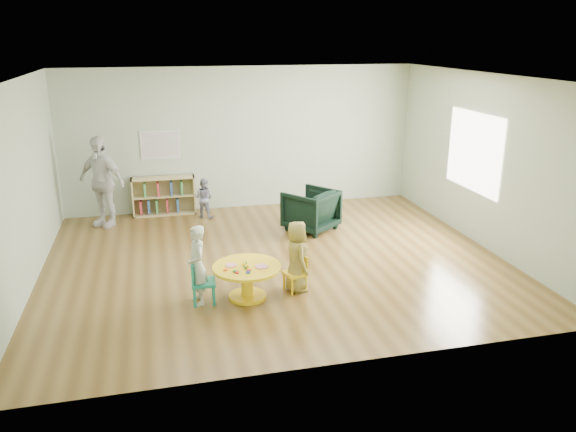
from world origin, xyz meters
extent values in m
plane|color=brown|center=(0.00, 0.00, 0.00)|extent=(7.00, 7.00, 0.00)
cube|color=silver|center=(0.00, 0.00, 2.75)|extent=(7.00, 6.00, 0.10)
cube|color=#9DAE95|center=(0.00, 3.00, 1.40)|extent=(7.00, 0.10, 2.80)
cube|color=#9DAE95|center=(0.00, -3.00, 1.40)|extent=(7.00, 0.10, 2.80)
cube|color=#9DAE95|center=(-3.50, 0.00, 1.40)|extent=(0.10, 6.00, 2.80)
cube|color=#9DAE95|center=(3.50, 0.00, 1.40)|extent=(0.10, 6.00, 2.80)
cube|color=white|center=(3.48, 0.30, 1.50)|extent=(0.02, 1.60, 1.30)
cylinder|color=yellow|center=(-0.64, -1.19, 0.21)|extent=(0.16, 0.16, 0.42)
cylinder|color=yellow|center=(-0.64, -1.19, 0.02)|extent=(0.51, 0.51, 0.04)
cylinder|color=yellow|center=(-0.64, -1.19, 0.44)|extent=(0.91, 0.91, 0.04)
cylinder|color=pink|center=(-0.84, -1.14, 0.46)|extent=(0.15, 0.15, 0.02)
cylinder|color=pink|center=(-0.46, -1.27, 0.46)|extent=(0.17, 0.17, 0.02)
cylinder|color=yellow|center=(-0.66, -1.21, 0.48)|extent=(0.07, 0.13, 0.04)
cylinder|color=#126A28|center=(-0.68, -1.29, 0.48)|extent=(0.03, 0.05, 0.02)
cylinder|color=#126A28|center=(-0.64, -1.12, 0.48)|extent=(0.03, 0.05, 0.02)
cube|color=red|center=(-0.64, -1.36, 0.47)|extent=(0.06, 0.07, 0.02)
cube|color=#FF5915|center=(-0.93, -1.27, 0.47)|extent=(0.07, 0.07, 0.02)
cube|color=#163BA9|center=(-0.66, -1.42, 0.47)|extent=(0.06, 0.06, 0.02)
cube|color=#126A28|center=(-0.82, -1.35, 0.47)|extent=(0.06, 0.06, 0.02)
cube|color=red|center=(-0.80, -1.39, 0.47)|extent=(0.06, 0.06, 0.02)
cube|color=#FF5915|center=(-0.66, -1.23, 0.47)|extent=(0.07, 0.06, 0.02)
cube|color=#1B967D|center=(-1.22, -1.20, 0.29)|extent=(0.33, 0.33, 0.04)
cube|color=#1B967D|center=(-1.35, -1.19, 0.44)|extent=(0.05, 0.31, 0.27)
cylinder|color=#1B967D|center=(-1.33, -1.07, 0.13)|extent=(0.04, 0.04, 0.27)
cylinder|color=#1B967D|center=(-1.35, -1.31, 0.13)|extent=(0.04, 0.04, 0.27)
cylinder|color=#1B967D|center=(-1.09, -1.08, 0.13)|extent=(0.04, 0.04, 0.27)
cylinder|color=#1B967D|center=(-1.10, -1.33, 0.13)|extent=(0.04, 0.04, 0.27)
cube|color=yellow|center=(0.03, -1.13, 0.26)|extent=(0.34, 0.34, 0.04)
cube|color=yellow|center=(0.15, -1.10, 0.39)|extent=(0.10, 0.27, 0.24)
cylinder|color=yellow|center=(0.17, -1.21, 0.12)|extent=(0.03, 0.03, 0.24)
cylinder|color=yellow|center=(0.11, -1.00, 0.12)|extent=(0.03, 0.03, 0.24)
cylinder|color=yellow|center=(-0.04, -1.27, 0.12)|extent=(0.03, 0.03, 0.24)
cylinder|color=yellow|center=(-0.10, -1.06, 0.12)|extent=(0.03, 0.03, 0.24)
cube|color=tan|center=(-2.19, 2.83, 0.38)|extent=(0.03, 0.30, 0.75)
cube|color=tan|center=(-1.01, 2.83, 0.38)|extent=(0.03, 0.30, 0.75)
cube|color=tan|center=(-1.60, 2.83, 0.01)|extent=(1.20, 0.30, 0.03)
cube|color=tan|center=(-1.60, 2.83, 0.73)|extent=(1.20, 0.30, 0.03)
cube|color=tan|center=(-1.60, 2.83, 0.38)|extent=(1.14, 0.28, 0.03)
cube|color=tan|center=(-1.60, 2.97, 0.38)|extent=(1.20, 0.02, 0.75)
cube|color=#CA3544|center=(-2.05, 2.81, 0.18)|extent=(0.04, 0.18, 0.26)
cube|color=#3063A9|center=(-1.90, 2.81, 0.18)|extent=(0.04, 0.18, 0.26)
cube|color=#489C50|center=(-1.75, 2.81, 0.18)|extent=(0.04, 0.18, 0.26)
cube|color=#CA3544|center=(-1.55, 2.81, 0.18)|extent=(0.04, 0.18, 0.26)
cube|color=#3063A9|center=(-1.35, 2.81, 0.18)|extent=(0.04, 0.18, 0.26)
cube|color=#489C50|center=(-1.95, 2.81, 0.53)|extent=(0.04, 0.18, 0.26)
cube|color=#CA3544|center=(-1.70, 2.81, 0.53)|extent=(0.04, 0.18, 0.26)
cube|color=#3063A9|center=(-1.45, 2.81, 0.53)|extent=(0.04, 0.18, 0.26)
cube|color=#489C50|center=(-1.25, 2.81, 0.53)|extent=(0.04, 0.18, 0.26)
cube|color=white|center=(-1.60, 2.98, 1.35)|extent=(0.74, 0.01, 0.54)
cube|color=#EB5131|center=(-1.60, 2.98, 1.35)|extent=(0.70, 0.00, 0.50)
imported|color=black|center=(0.93, 1.27, 0.37)|extent=(1.13, 1.13, 0.74)
imported|color=silver|center=(-1.29, -1.19, 0.53)|extent=(0.31, 0.42, 1.06)
imported|color=yellow|center=(0.06, -1.11, 0.50)|extent=(0.36, 0.52, 1.00)
imported|color=#1A2143|center=(-0.86, 2.44, 0.39)|extent=(0.47, 0.44, 0.78)
imported|color=silver|center=(-2.69, 2.39, 0.84)|extent=(1.03, 0.92, 1.67)
camera|label=1|loc=(-1.72, -7.96, 3.37)|focal=35.00mm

